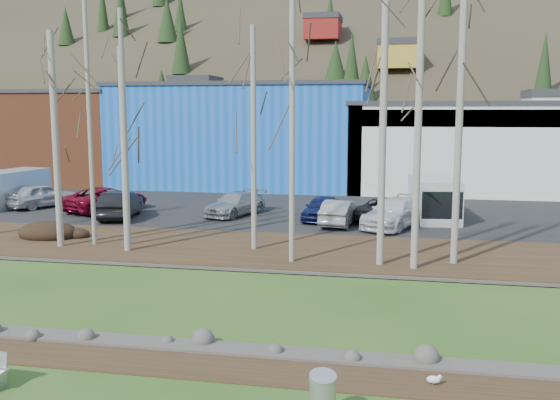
% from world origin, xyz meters
% --- Properties ---
extents(ground, '(200.00, 200.00, 0.00)m').
position_xyz_m(ground, '(0.00, 0.00, 0.00)').
color(ground, '#2D5119').
rests_on(ground, ground).
extents(dirt_strip, '(80.00, 1.80, 0.03)m').
position_xyz_m(dirt_strip, '(0.00, 2.10, 0.01)').
color(dirt_strip, '#382616').
rests_on(dirt_strip, ground).
extents(near_bank_rocks, '(80.00, 0.80, 0.50)m').
position_xyz_m(near_bank_rocks, '(0.00, 3.10, 0.00)').
color(near_bank_rocks, '#47423D').
rests_on(near_bank_rocks, ground).
extents(river, '(80.00, 8.00, 0.90)m').
position_xyz_m(river, '(0.00, 7.20, 0.00)').
color(river, black).
rests_on(river, ground).
extents(far_bank_rocks, '(80.00, 0.80, 0.46)m').
position_xyz_m(far_bank_rocks, '(0.00, 11.30, 0.00)').
color(far_bank_rocks, '#47423D').
rests_on(far_bank_rocks, ground).
extents(far_bank, '(80.00, 7.00, 0.15)m').
position_xyz_m(far_bank, '(0.00, 14.50, 0.07)').
color(far_bank, '#382616').
rests_on(far_bank, ground).
extents(parking_lot, '(80.00, 14.00, 0.14)m').
position_xyz_m(parking_lot, '(0.00, 25.00, 0.07)').
color(parking_lot, black).
rests_on(parking_lot, ground).
extents(building_brick, '(16.32, 12.24, 7.80)m').
position_xyz_m(building_brick, '(-24.00, 39.00, 3.91)').
color(building_brick, '#994D2D').
rests_on(building_brick, ground).
extents(building_blue, '(20.40, 12.24, 8.30)m').
position_xyz_m(building_blue, '(-6.00, 39.00, 4.16)').
color(building_blue, blue).
rests_on(building_blue, ground).
extents(building_white, '(18.36, 12.24, 6.80)m').
position_xyz_m(building_white, '(12.00, 38.98, 3.41)').
color(building_white, white).
rests_on(building_white, ground).
extents(hillside, '(160.00, 72.00, 35.00)m').
position_xyz_m(hillside, '(0.00, 84.00, 17.50)').
color(hillside, '#372D20').
rests_on(hillside, ground).
extents(litter_bin, '(0.65, 0.65, 0.91)m').
position_xyz_m(litter_bin, '(5.36, -0.08, 0.45)').
color(litter_bin, '#B8BBBD').
rests_on(litter_bin, ground).
extents(seagull, '(0.38, 0.18, 0.27)m').
position_xyz_m(seagull, '(7.63, 2.00, 0.15)').
color(seagull, gold).
rests_on(seagull, ground).
extents(dirt_mound, '(2.90, 2.05, 0.57)m').
position_xyz_m(dirt_mound, '(-9.70, 14.82, 0.43)').
color(dirt_mound, black).
rests_on(dirt_mound, far_bank).
extents(birch_1, '(0.20, 0.20, 11.89)m').
position_xyz_m(birch_1, '(-6.76, 13.81, 6.10)').
color(birch_1, '#AEA99D').
rests_on(birch_1, far_bank).
extents(birch_2, '(0.29, 0.29, 9.38)m').
position_xyz_m(birch_2, '(-8.06, 13.17, 4.84)').
color(birch_2, '#AEA99D').
rests_on(birch_2, far_bank).
extents(birch_3, '(0.21, 0.21, 10.34)m').
position_xyz_m(birch_3, '(-5.24, 14.01, 5.32)').
color(birch_3, '#AEA99D').
rests_on(birch_3, far_bank).
extents(birch_4, '(0.30, 0.30, 8.60)m').
position_xyz_m(birch_4, '(-4.74, 12.91, 4.45)').
color(birch_4, '#AEA99D').
rests_on(birch_4, far_bank).
extents(birch_5, '(0.23, 0.23, 9.53)m').
position_xyz_m(birch_5, '(0.56, 14.26, 4.91)').
color(birch_5, '#AEA99D').
rests_on(birch_5, far_bank).
extents(birch_6, '(0.22, 0.22, 10.56)m').
position_xyz_m(birch_6, '(2.56, 12.33, 5.43)').
color(birch_6, '#AEA99D').
rests_on(birch_6, far_bank).
extents(birch_7, '(0.28, 0.28, 10.98)m').
position_xyz_m(birch_7, '(6.06, 12.50, 5.64)').
color(birch_7, '#AEA99D').
rests_on(birch_7, far_bank).
extents(birch_8, '(0.27, 0.27, 10.64)m').
position_xyz_m(birch_8, '(7.36, 12.11, 5.47)').
color(birch_8, '#AEA99D').
rests_on(birch_8, far_bank).
extents(birch_9, '(0.28, 0.28, 12.25)m').
position_xyz_m(birch_9, '(8.93, 13.26, 6.27)').
color(birch_9, '#AEA99D').
rests_on(birch_9, far_bank).
extents(car_0, '(3.45, 4.77, 1.51)m').
position_xyz_m(car_0, '(-15.20, 23.26, 0.89)').
color(car_0, silver).
rests_on(car_0, parking_lot).
extents(car_1, '(2.36, 4.77, 1.50)m').
position_xyz_m(car_1, '(-8.66, 20.50, 0.89)').
color(car_1, black).
rests_on(car_1, parking_lot).
extents(car_2, '(4.31, 5.78, 1.46)m').
position_xyz_m(car_2, '(-10.54, 22.62, 0.87)').
color(car_2, maroon).
rests_on(car_2, parking_lot).
extents(car_3, '(3.23, 4.87, 1.31)m').
position_xyz_m(car_3, '(-2.57, 22.70, 0.80)').
color(car_3, '#A3A7AB').
rests_on(car_3, parking_lot).
extents(car_4, '(2.09, 4.08, 1.33)m').
position_xyz_m(car_4, '(2.55, 22.04, 0.80)').
color(car_4, '#161F4F').
rests_on(car_4, parking_lot).
extents(car_5, '(1.86, 4.24, 1.35)m').
position_xyz_m(car_5, '(3.66, 20.72, 0.82)').
color(car_5, '#ABAAAD').
rests_on(car_5, parking_lot).
extents(car_6, '(3.54, 5.17, 1.31)m').
position_xyz_m(car_6, '(6.03, 22.42, 0.80)').
color(car_6, black).
rests_on(car_6, parking_lot).
extents(car_7, '(3.91, 5.52, 1.48)m').
position_xyz_m(car_7, '(6.52, 20.70, 0.88)').
color(car_7, white).
rests_on(car_7, parking_lot).
extents(van_white, '(2.80, 5.50, 2.31)m').
position_xyz_m(van_white, '(8.64, 23.37, 1.29)').
color(van_white, white).
rests_on(van_white, parking_lot).
extents(van_grey, '(2.74, 5.36, 2.25)m').
position_xyz_m(van_grey, '(-17.40, 23.06, 1.26)').
color(van_grey, '#B2B5B7').
rests_on(van_grey, parking_lot).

